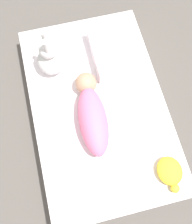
# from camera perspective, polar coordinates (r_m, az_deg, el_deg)

# --- Properties ---
(ground_plane) EXTENTS (12.00, 12.00, 0.00)m
(ground_plane) POSITION_cam_1_polar(r_m,az_deg,el_deg) (1.73, 0.53, -0.56)
(ground_plane) COLOR #514C47
(bed_mattress) EXTENTS (1.26, 0.79, 0.17)m
(bed_mattress) POSITION_cam_1_polar(r_m,az_deg,el_deg) (1.65, 0.56, 0.41)
(bed_mattress) COLOR white
(bed_mattress) RESTS_ON ground_plane
(swaddled_baby) EXTENTS (0.51, 0.18, 0.15)m
(swaddled_baby) POSITION_cam_1_polar(r_m,az_deg,el_deg) (1.48, -0.93, -0.38)
(swaddled_baby) COLOR pink
(swaddled_baby) RESTS_ON bed_mattress
(pillow) EXTENTS (0.35, 0.28, 0.10)m
(pillow) POSITION_cam_1_polar(r_m,az_deg,el_deg) (1.69, 4.14, 13.01)
(pillow) COLOR white
(pillow) RESTS_ON bed_mattress
(bunny_plush) EXTENTS (0.17, 0.17, 0.32)m
(bunny_plush) POSITION_cam_1_polar(r_m,az_deg,el_deg) (1.61, -9.88, 11.46)
(bunny_plush) COLOR white
(bunny_plush) RESTS_ON bed_mattress
(turtle_plush) EXTENTS (0.20, 0.14, 0.07)m
(turtle_plush) POSITION_cam_1_polar(r_m,az_deg,el_deg) (1.50, 15.81, -12.49)
(turtle_plush) COLOR yellow
(turtle_plush) RESTS_ON bed_mattress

